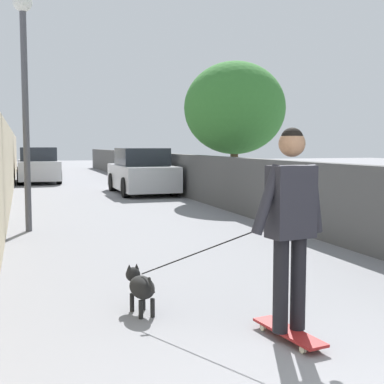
{
  "coord_description": "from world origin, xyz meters",
  "views": [
    {
      "loc": [
        -1.84,
        2.29,
        1.65
      ],
      "look_at": [
        4.97,
        0.05,
        1.0
      ],
      "focal_mm": 48.66,
      "sensor_mm": 36.0,
      "label": 1
    }
  ],
  "objects": [
    {
      "name": "wall_left",
      "position": [
        12.0,
        2.74,
        1.09
      ],
      "size": [
        48.0,
        0.3,
        2.18
      ],
      "primitive_type": "cube",
      "color": "tan",
      "rests_on": "ground"
    },
    {
      "name": "lamp_post",
      "position": [
        8.53,
        2.19,
        3.04
      ],
      "size": [
        0.36,
        0.36,
        4.46
      ],
      "color": "#4C4C51",
      "rests_on": "ground"
    },
    {
      "name": "tree_right_mid",
      "position": [
        13.0,
        -3.95,
        2.76
      ],
      "size": [
        3.09,
        3.09,
        4.18
      ],
      "color": "brown",
      "rests_on": "ground"
    },
    {
      "name": "dog",
      "position": [
        3.06,
        1.2,
        0.27
      ],
      "size": [
        1.38,
        1.17,
        1.06
      ],
      "color": "black",
      "rests_on": "ground"
    },
    {
      "name": "skateboard",
      "position": [
        1.97,
        0.17,
        0.07
      ],
      "size": [
        0.82,
        0.31,
        0.08
      ],
      "color": "maroon",
      "rests_on": "ground"
    },
    {
      "name": "car_near",
      "position": [
        15.44,
        -1.59,
        0.71
      ],
      "size": [
        3.97,
        1.8,
        1.54
      ],
      "color": "silver",
      "rests_on": "ground"
    },
    {
      "name": "ground_plane",
      "position": [
        14.0,
        0.0,
        0.0
      ],
      "size": [
        80.0,
        80.0,
        0.0
      ],
      "primitive_type": "plane",
      "color": "gray"
    },
    {
      "name": "person_skateboarder",
      "position": [
        1.97,
        0.17,
        1.08
      ],
      "size": [
        0.27,
        0.72,
        1.71
      ],
      "color": "black",
      "rests_on": "skateboard"
    },
    {
      "name": "fence_right",
      "position": [
        12.0,
        -2.74,
        0.67
      ],
      "size": [
        48.0,
        0.3,
        1.34
      ],
      "primitive_type": "cube",
      "color": "#4C4C4C",
      "rests_on": "ground"
    },
    {
      "name": "car_far",
      "position": [
        22.1,
        1.59,
        0.72
      ],
      "size": [
        4.37,
        1.8,
        1.54
      ],
      "color": "silver",
      "rests_on": "ground"
    }
  ]
}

